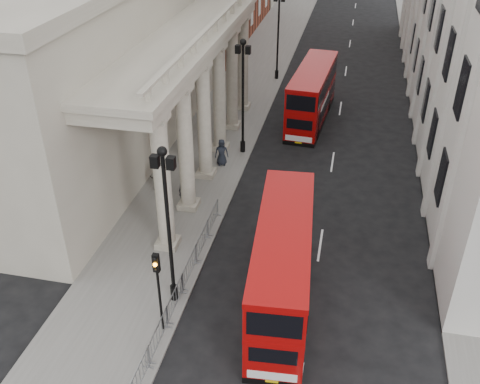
{
  "coord_description": "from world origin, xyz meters",
  "views": [
    {
      "loc": [
        6.69,
        -14.38,
        18.34
      ],
      "look_at": [
        1.46,
        9.59,
        3.15
      ],
      "focal_mm": 40.0,
      "sensor_mm": 36.0,
      "label": 1
    }
  ],
  "objects_px": {
    "traffic_light": "(158,279)",
    "pedestrian_a": "(184,191)",
    "lamp_post_north": "(278,29)",
    "lamp_post_mid": "(243,90)",
    "bus_near": "(282,264)",
    "pedestrian_b": "(157,177)",
    "pedestrian_c": "(222,152)",
    "lamp_post_south": "(168,218)",
    "bus_far": "(312,94)"
  },
  "relations": [
    {
      "from": "bus_near",
      "to": "lamp_post_mid",
      "type": "bearing_deg",
      "value": 104.33
    },
    {
      "from": "lamp_post_north",
      "to": "traffic_light",
      "type": "height_order",
      "value": "lamp_post_north"
    },
    {
      "from": "bus_near",
      "to": "bus_far",
      "type": "bearing_deg",
      "value": 87.66
    },
    {
      "from": "bus_far",
      "to": "pedestrian_c",
      "type": "height_order",
      "value": "bus_far"
    },
    {
      "from": "lamp_post_south",
      "to": "lamp_post_mid",
      "type": "xyz_separation_m",
      "value": [
        0.0,
        16.0,
        0.0
      ]
    },
    {
      "from": "lamp_post_mid",
      "to": "bus_near",
      "type": "xyz_separation_m",
      "value": [
        5.08,
        -14.92,
        -2.6
      ]
    },
    {
      "from": "lamp_post_north",
      "to": "pedestrian_b",
      "type": "height_order",
      "value": "lamp_post_north"
    },
    {
      "from": "lamp_post_south",
      "to": "traffic_light",
      "type": "relative_size",
      "value": 1.93
    },
    {
      "from": "traffic_light",
      "to": "bus_near",
      "type": "xyz_separation_m",
      "value": [
        4.98,
        3.1,
        -0.8
      ]
    },
    {
      "from": "bus_near",
      "to": "pedestrian_a",
      "type": "distance_m",
      "value": 10.21
    },
    {
      "from": "lamp_post_south",
      "to": "pedestrian_c",
      "type": "distance_m",
      "value": 14.28
    },
    {
      "from": "bus_far",
      "to": "pedestrian_b",
      "type": "distance_m",
      "value": 16.03
    },
    {
      "from": "lamp_post_south",
      "to": "bus_far",
      "type": "distance_m",
      "value": 23.53
    },
    {
      "from": "lamp_post_north",
      "to": "lamp_post_mid",
      "type": "bearing_deg",
      "value": -90.0
    },
    {
      "from": "bus_near",
      "to": "pedestrian_b",
      "type": "relative_size",
      "value": 5.55
    },
    {
      "from": "pedestrian_b",
      "to": "pedestrian_c",
      "type": "bearing_deg",
      "value": -144.03
    },
    {
      "from": "traffic_light",
      "to": "bus_near",
      "type": "distance_m",
      "value": 5.92
    },
    {
      "from": "lamp_post_north",
      "to": "pedestrian_a",
      "type": "bearing_deg",
      "value": -94.95
    },
    {
      "from": "traffic_light",
      "to": "pedestrian_a",
      "type": "xyz_separation_m",
      "value": [
        -2.16,
        10.28,
        -2.06
      ]
    },
    {
      "from": "bus_far",
      "to": "pedestrian_c",
      "type": "relative_size",
      "value": 5.4
    },
    {
      "from": "pedestrian_b",
      "to": "pedestrian_a",
      "type": "bearing_deg",
      "value": 134.53
    },
    {
      "from": "traffic_light",
      "to": "pedestrian_c",
      "type": "relative_size",
      "value": 2.23
    },
    {
      "from": "traffic_light",
      "to": "bus_far",
      "type": "height_order",
      "value": "traffic_light"
    },
    {
      "from": "lamp_post_south",
      "to": "lamp_post_mid",
      "type": "distance_m",
      "value": 16.0
    },
    {
      "from": "pedestrian_c",
      "to": "pedestrian_b",
      "type": "bearing_deg",
      "value": -142.22
    },
    {
      "from": "lamp_post_north",
      "to": "bus_near",
      "type": "xyz_separation_m",
      "value": [
        5.08,
        -30.92,
        -2.6
      ]
    },
    {
      "from": "traffic_light",
      "to": "pedestrian_a",
      "type": "bearing_deg",
      "value": 101.84
    },
    {
      "from": "pedestrian_c",
      "to": "lamp_post_mid",
      "type": "bearing_deg",
      "value": 51.08
    },
    {
      "from": "lamp_post_south",
      "to": "pedestrian_b",
      "type": "height_order",
      "value": "lamp_post_south"
    },
    {
      "from": "lamp_post_mid",
      "to": "pedestrian_b",
      "type": "bearing_deg",
      "value": -123.24
    },
    {
      "from": "traffic_light",
      "to": "lamp_post_north",
      "type": "bearing_deg",
      "value": 90.17
    },
    {
      "from": "pedestrian_b",
      "to": "pedestrian_c",
      "type": "height_order",
      "value": "pedestrian_c"
    },
    {
      "from": "bus_near",
      "to": "pedestrian_b",
      "type": "xyz_separation_m",
      "value": [
        -9.35,
        8.41,
        -1.25
      ]
    },
    {
      "from": "bus_far",
      "to": "pedestrian_a",
      "type": "relative_size",
      "value": 5.6
    },
    {
      "from": "lamp_post_south",
      "to": "traffic_light",
      "type": "height_order",
      "value": "lamp_post_south"
    },
    {
      "from": "traffic_light",
      "to": "bus_near",
      "type": "relative_size",
      "value": 0.41
    },
    {
      "from": "lamp_post_north",
      "to": "bus_near",
      "type": "relative_size",
      "value": 0.8
    },
    {
      "from": "pedestrian_b",
      "to": "pedestrian_c",
      "type": "distance_m",
      "value": 5.33
    },
    {
      "from": "lamp_post_south",
      "to": "pedestrian_b",
      "type": "distance_m",
      "value": 11.09
    },
    {
      "from": "bus_near",
      "to": "bus_far",
      "type": "relative_size",
      "value": 1.0
    },
    {
      "from": "lamp_post_south",
      "to": "pedestrian_a",
      "type": "height_order",
      "value": "lamp_post_south"
    },
    {
      "from": "lamp_post_mid",
      "to": "pedestrian_b",
      "type": "relative_size",
      "value": 4.44
    },
    {
      "from": "lamp_post_south",
      "to": "bus_near",
      "type": "bearing_deg",
      "value": 11.96
    },
    {
      "from": "lamp_post_north",
      "to": "lamp_post_south",
      "type": "bearing_deg",
      "value": -90.0
    },
    {
      "from": "bus_near",
      "to": "bus_far",
      "type": "xyz_separation_m",
      "value": [
        -0.81,
        21.92,
        -0.0
      ]
    },
    {
      "from": "traffic_light",
      "to": "pedestrian_a",
      "type": "height_order",
      "value": "traffic_light"
    },
    {
      "from": "traffic_light",
      "to": "pedestrian_b",
      "type": "height_order",
      "value": "traffic_light"
    },
    {
      "from": "lamp_post_mid",
      "to": "bus_far",
      "type": "distance_m",
      "value": 8.6
    },
    {
      "from": "lamp_post_mid",
      "to": "bus_near",
      "type": "height_order",
      "value": "lamp_post_mid"
    },
    {
      "from": "traffic_light",
      "to": "pedestrian_b",
      "type": "bearing_deg",
      "value": 110.79
    }
  ]
}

